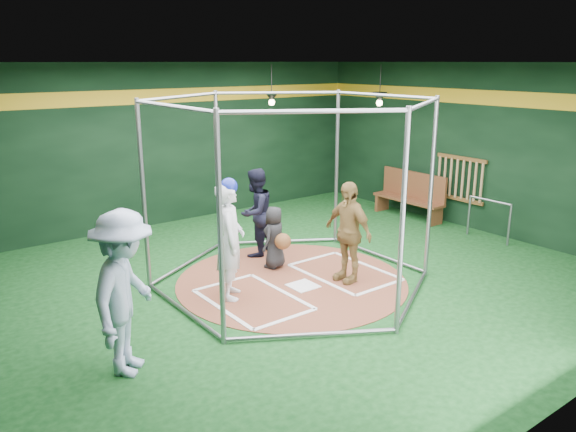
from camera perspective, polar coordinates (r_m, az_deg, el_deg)
room_shell at (r=8.85m, az=0.36°, el=3.96°), size 10.10×9.10×3.53m
clay_disc at (r=9.35m, az=0.37°, el=-6.60°), size 3.80×3.80×0.01m
home_plate at (r=9.13m, az=1.53°, el=-7.10°), size 0.43×0.43×0.01m
batter_box_left at (r=8.65m, az=-3.65°, el=-8.45°), size 1.17×1.77×0.01m
batter_box_right at (r=9.75m, az=5.73°, el=-5.68°), size 1.17×1.77×0.01m
batting_cage at (r=8.90m, az=0.39°, el=2.35°), size 4.05×4.67×3.00m
bat_rack at (r=12.78m, az=17.05°, el=3.64°), size 0.07×1.25×0.98m
pendant_lamp_near at (r=12.89m, az=-1.67°, el=12.00°), size 0.34×0.34×0.90m
pendant_lamp_far at (r=12.87m, az=9.29°, el=11.80°), size 0.34×0.34×0.90m
batter_figure at (r=8.48m, az=-5.89°, el=-2.36°), size 0.72×0.78×1.87m
visitor_leopard at (r=9.15m, az=6.10°, el=-1.61°), size 0.44×0.99×1.67m
catcher_figure at (r=9.75m, az=-1.32°, el=-2.21°), size 0.63×0.66×1.10m
umpire at (r=10.35m, az=-3.32°, el=0.36°), size 0.97×0.88×1.63m
bystander_blue at (r=6.68m, az=-16.22°, el=-7.55°), size 1.39×1.42×1.95m
dugout_bench at (r=13.31m, az=12.36°, el=2.18°), size 0.42×1.82×1.06m
steel_railing at (r=12.02m, az=19.76°, el=0.29°), size 0.05×0.98×0.84m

